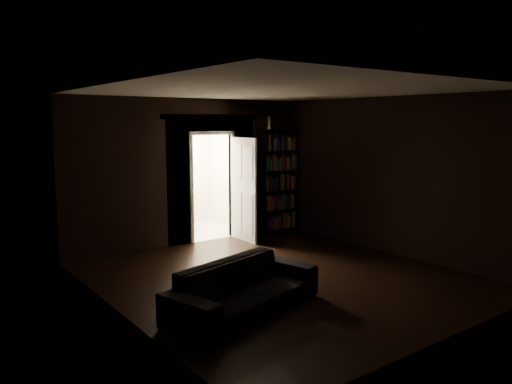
# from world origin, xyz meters

# --- Properties ---
(ground) EXTENTS (5.50, 5.50, 0.00)m
(ground) POSITION_xyz_m (0.00, 0.00, 0.00)
(ground) COLOR black
(ground) RESTS_ON ground
(room_walls) EXTENTS (5.02, 5.61, 2.84)m
(room_walls) POSITION_xyz_m (-0.01, 1.07, 1.68)
(room_walls) COLOR black
(room_walls) RESTS_ON ground
(kitchen_alcove) EXTENTS (2.20, 1.80, 2.60)m
(kitchen_alcove) POSITION_xyz_m (0.50, 3.87, 1.21)
(kitchen_alcove) COLOR #B4AB9D
(kitchen_alcove) RESTS_ON ground
(sofa) EXTENTS (2.29, 1.43, 0.82)m
(sofa) POSITION_xyz_m (-1.24, -0.79, 0.41)
(sofa) COLOR black
(sofa) RESTS_ON ground
(bookshelf) EXTENTS (0.95, 0.66, 2.20)m
(bookshelf) POSITION_xyz_m (2.00, 2.55, 1.10)
(bookshelf) COLOR black
(bookshelf) RESTS_ON ground
(refrigerator) EXTENTS (0.84, 0.79, 1.65)m
(refrigerator) POSITION_xyz_m (0.22, 4.03, 0.82)
(refrigerator) COLOR white
(refrigerator) RESTS_ON ground
(door) EXTENTS (0.09, 0.85, 2.05)m
(door) POSITION_xyz_m (0.95, 2.31, 1.02)
(door) COLOR white
(door) RESTS_ON ground
(figurine) EXTENTS (0.11, 0.11, 0.27)m
(figurine) POSITION_xyz_m (1.82, 2.62, 2.33)
(figurine) COLOR white
(figurine) RESTS_ON bookshelf
(bottles) EXTENTS (0.62, 0.18, 0.25)m
(bottles) POSITION_xyz_m (0.28, 4.02, 1.78)
(bottles) COLOR black
(bottles) RESTS_ON refrigerator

